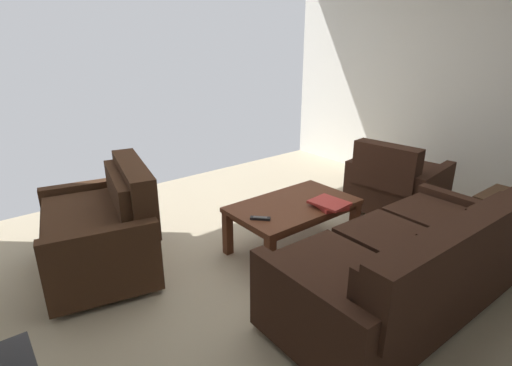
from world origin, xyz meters
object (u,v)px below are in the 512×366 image
object	(u,v)px
coffee_table	(293,210)
armchair_side	(396,183)
loveseat_near	(104,228)
tv_remote	(260,218)
sofa_main	(410,267)
book_stack	(330,204)

from	to	relation	value
coffee_table	armchair_side	bearing A→B (deg)	174.58
loveseat_near	coffee_table	xyz separation A→B (m)	(-1.41, 0.70, -0.00)
armchair_side	tv_remote	distance (m)	1.81
sofa_main	coffee_table	world-z (taller)	sofa_main
loveseat_near	book_stack	distance (m)	1.86
coffee_table	armchair_side	size ratio (longest dim) A/B	1.17
tv_remote	book_stack	bearing A→B (deg)	163.41
tv_remote	loveseat_near	bearing A→B (deg)	-37.85
sofa_main	loveseat_near	bearing A→B (deg)	-52.09
sofa_main	tv_remote	world-z (taller)	sofa_main
armchair_side	tv_remote	size ratio (longest dim) A/B	6.45
sofa_main	coffee_table	xyz separation A→B (m)	(0.00, -1.12, 0.02)
armchair_side	book_stack	xyz separation A→B (m)	(1.19, 0.12, 0.12)
coffee_table	book_stack	xyz separation A→B (m)	(-0.19, 0.25, 0.09)
tv_remote	coffee_table	bearing A→B (deg)	-171.03
sofa_main	tv_remote	bearing A→B (deg)	-67.67
coffee_table	loveseat_near	bearing A→B (deg)	-26.24
loveseat_near	sofa_main	bearing A→B (deg)	127.91
book_stack	sofa_main	bearing A→B (deg)	78.20
sofa_main	book_stack	bearing A→B (deg)	-101.80
loveseat_near	book_stack	size ratio (longest dim) A/B	3.95
tv_remote	armchair_side	bearing A→B (deg)	178.01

